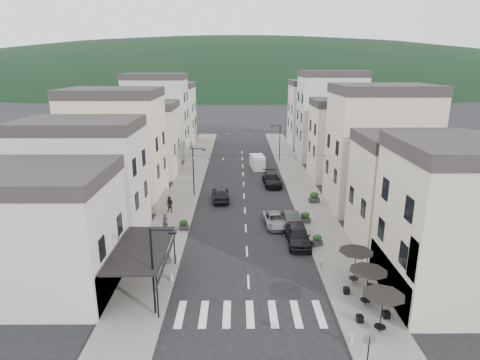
% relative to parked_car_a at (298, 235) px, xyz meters
% --- Properties ---
extents(ground, '(700.00, 700.00, 0.00)m').
position_rel_parked_car_a_xyz_m(ground, '(-4.60, -12.47, -0.84)').
color(ground, black).
rests_on(ground, ground).
extents(sidewalk_left, '(4.00, 76.00, 0.12)m').
position_rel_parked_car_a_xyz_m(sidewalk_left, '(-12.10, 19.53, -0.78)').
color(sidewalk_left, slate).
rests_on(sidewalk_left, ground).
extents(sidewalk_right, '(4.00, 76.00, 0.12)m').
position_rel_parked_car_a_xyz_m(sidewalk_right, '(2.90, 19.53, -0.78)').
color(sidewalk_right, slate).
rests_on(sidewalk_right, ground).
extents(hill_backdrop, '(640.00, 360.00, 70.00)m').
position_rel_parked_car_a_xyz_m(hill_backdrop, '(-4.60, 287.53, -0.84)').
color(hill_backdrop, black).
rests_on(hill_backdrop, ground).
extents(boutique_building, '(12.00, 8.00, 8.00)m').
position_rel_parked_car_a_xyz_m(boutique_building, '(-20.10, -7.47, 3.16)').
color(boutique_building, '#B3AFA4').
rests_on(boutique_building, ground).
extents(bistro_building, '(10.00, 8.00, 10.00)m').
position_rel_parked_car_a_xyz_m(bistro_building, '(9.90, -8.47, 4.16)').
color(bistro_building, '#BCB296').
rests_on(bistro_building, ground).
extents(boutique_awning, '(3.77, 7.50, 3.28)m').
position_rel_parked_car_a_xyz_m(boutique_awning, '(-11.85, -7.47, 2.27)').
color(boutique_awning, black).
rests_on(boutique_awning, ground).
extents(buildings_row_left, '(10.20, 54.16, 14.00)m').
position_rel_parked_car_a_xyz_m(buildings_row_left, '(-19.10, 25.29, 5.28)').
color(buildings_row_left, '#B3AFA4').
rests_on(buildings_row_left, ground).
extents(buildings_row_right, '(10.20, 54.16, 14.50)m').
position_rel_parked_car_a_xyz_m(buildings_row_right, '(9.90, 24.13, 5.48)').
color(buildings_row_right, '#BCB296').
rests_on(buildings_row_right, ground).
extents(cafe_terrace, '(2.50, 8.10, 2.53)m').
position_rel_parked_car_a_xyz_m(cafe_terrace, '(3.10, -9.67, 1.52)').
color(cafe_terrace, black).
rests_on(cafe_terrace, ground).
extents(streetlamp_left_near, '(1.70, 0.56, 6.00)m').
position_rel_parked_car_a_xyz_m(streetlamp_left_near, '(-10.42, -10.47, 2.86)').
color(streetlamp_left_near, black).
rests_on(streetlamp_left_near, ground).
extents(streetlamp_left_far, '(1.70, 0.56, 6.00)m').
position_rel_parked_car_a_xyz_m(streetlamp_left_far, '(-10.42, 13.53, 2.86)').
color(streetlamp_left_far, black).
rests_on(streetlamp_left_far, ground).
extents(streetlamp_right_far, '(1.70, 0.56, 6.00)m').
position_rel_parked_car_a_xyz_m(streetlamp_right_far, '(1.22, 31.53, 2.86)').
color(streetlamp_right_far, black).
rests_on(streetlamp_right_far, ground).
extents(traffic_sign, '(0.70, 0.07, 2.70)m').
position_rel_parked_car_a_xyz_m(traffic_sign, '(1.20, -15.97, 1.09)').
color(traffic_sign, black).
rests_on(traffic_sign, ground).
extents(bollards, '(11.66, 10.26, 0.60)m').
position_rel_parked_car_a_xyz_m(bollards, '(-4.60, -6.97, -0.42)').
color(bollards, gray).
rests_on(bollards, ground).
extents(bunting_near, '(19.00, 0.28, 0.62)m').
position_rel_parked_car_a_xyz_m(bunting_near, '(-4.60, 9.53, 4.81)').
color(bunting_near, black).
rests_on(bunting_near, ground).
extents(bunting_far, '(19.00, 0.28, 0.62)m').
position_rel_parked_car_a_xyz_m(bunting_far, '(-4.60, 25.53, 4.81)').
color(bunting_far, black).
rests_on(bunting_far, ground).
extents(parked_car_a, '(2.00, 4.94, 1.68)m').
position_rel_parked_car_a_xyz_m(parked_car_a, '(0.00, 0.00, 0.00)').
color(parked_car_a, black).
rests_on(parked_car_a, ground).
extents(parked_car_b, '(1.70, 4.35, 1.41)m').
position_rel_parked_car_a_xyz_m(parked_car_b, '(-0.02, 3.83, -0.14)').
color(parked_car_b, '#2F3032').
rests_on(parked_car_b, ground).
extents(parked_car_c, '(2.51, 4.64, 1.24)m').
position_rel_parked_car_a_xyz_m(parked_car_c, '(-1.72, 4.19, -0.22)').
color(parked_car_c, gray).
rests_on(parked_car_c, ground).
extents(parked_car_d, '(2.48, 5.55, 1.58)m').
position_rel_parked_car_a_xyz_m(parked_car_d, '(-0.85, 18.05, -0.05)').
color(parked_car_d, black).
rests_on(parked_car_d, ground).
extents(parked_car_e, '(2.33, 4.99, 1.65)m').
position_rel_parked_car_a_xyz_m(parked_car_e, '(-7.40, 11.96, -0.01)').
color(parked_car_e, black).
rests_on(parked_car_e, ground).
extents(delivery_van, '(2.28, 4.68, 2.16)m').
position_rel_parked_car_a_xyz_m(delivery_van, '(-2.36, 26.87, 0.22)').
color(delivery_van, white).
rests_on(delivery_van, ground).
extents(pedestrian_a, '(0.62, 0.45, 1.56)m').
position_rel_parked_car_a_xyz_m(pedestrian_a, '(-12.36, 2.99, 0.06)').
color(pedestrian_a, black).
rests_on(pedestrian_a, sidewalk_left).
extents(pedestrian_b, '(1.08, 0.99, 1.78)m').
position_rel_parked_car_a_xyz_m(pedestrian_b, '(-12.72, 7.76, 0.17)').
color(pedestrian_b, '#28212C').
rests_on(pedestrian_b, sidewalk_left).
extents(planter_la, '(1.01, 0.81, 0.99)m').
position_rel_parked_car_a_xyz_m(planter_la, '(-11.22, -3.74, -0.24)').
color(planter_la, '#2F3032').
rests_on(planter_la, sidewalk_left).
extents(planter_lb, '(0.97, 0.61, 1.03)m').
position_rel_parked_car_a_xyz_m(planter_lb, '(-10.60, 2.95, -0.22)').
color(planter_lb, '#303032').
rests_on(planter_lb, sidewalk_left).
extents(planter_ra, '(1.06, 0.83, 1.05)m').
position_rel_parked_car_a_xyz_m(planter_ra, '(1.60, -0.60, -0.21)').
color(planter_ra, '#2F2E31').
rests_on(planter_ra, sidewalk_right).
extents(planter_rb, '(1.15, 0.85, 1.15)m').
position_rel_parked_car_a_xyz_m(planter_rb, '(1.40, 4.68, -0.16)').
color(planter_rb, '#323235').
rests_on(planter_rb, sidewalk_right).
extents(planter_rc, '(1.27, 0.91, 1.28)m').
position_rel_parked_car_a_xyz_m(planter_rc, '(3.43, 10.78, -0.10)').
color(planter_rc, '#2B2B2D').
rests_on(planter_rc, sidewalk_right).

